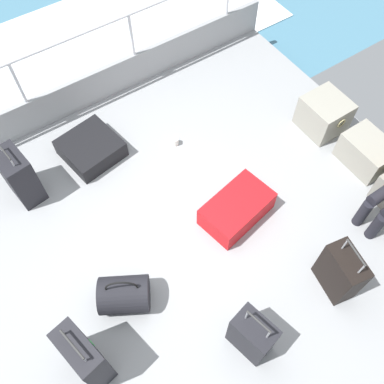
# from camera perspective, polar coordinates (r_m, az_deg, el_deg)

# --- Properties ---
(ground_plane) EXTENTS (4.40, 5.20, 0.06)m
(ground_plane) POSITION_cam_1_polar(r_m,az_deg,el_deg) (4.46, -0.84, -5.72)
(ground_plane) COLOR #939699
(gunwale_port) EXTENTS (0.06, 5.20, 0.45)m
(gunwale_port) POSITION_cam_1_polar(r_m,az_deg,el_deg) (5.46, -13.88, 12.95)
(gunwale_port) COLOR #939699
(gunwale_port) RESTS_ON ground_plane
(railing_port) EXTENTS (0.04, 4.20, 1.02)m
(railing_port) POSITION_cam_1_polar(r_m,az_deg,el_deg) (5.09, -15.22, 17.30)
(railing_port) COLOR silver
(railing_port) RESTS_ON ground_plane
(sea_wake) EXTENTS (12.00, 12.00, 0.01)m
(sea_wake) POSITION_cam_1_polar(r_m,az_deg,el_deg) (6.88, -18.31, 16.37)
(sea_wake) COLOR teal
(sea_wake) RESTS_ON ground_plane
(cargo_crate_0) EXTENTS (0.52, 0.46, 0.41)m
(cargo_crate_0) POSITION_cam_1_polar(r_m,az_deg,el_deg) (5.31, 17.18, 9.88)
(cargo_crate_0) COLOR gray
(cargo_crate_0) RESTS_ON ground_plane
(cargo_crate_1) EXTENTS (0.59, 0.39, 0.36)m
(cargo_crate_1) POSITION_cam_1_polar(r_m,az_deg,el_deg) (5.14, 22.24, 4.94)
(cargo_crate_1) COLOR gray
(cargo_crate_1) RESTS_ON ground_plane
(suitcase_0) EXTENTS (0.44, 0.31, 0.76)m
(suitcase_0) POSITION_cam_1_polar(r_m,az_deg,el_deg) (4.75, -22.03, 1.96)
(suitcase_0) COLOR black
(suitcase_0) RESTS_ON ground_plane
(suitcase_1) EXTENTS (0.57, 0.80, 0.27)m
(suitcase_1) POSITION_cam_1_polar(r_m,az_deg,el_deg) (4.44, 5.98, -2.23)
(suitcase_1) COLOR red
(suitcase_1) RESTS_ON ground_plane
(suitcase_2) EXTENTS (0.40, 0.31, 0.71)m
(suitcase_2) POSITION_cam_1_polar(r_m,az_deg,el_deg) (3.85, 8.01, -18.38)
(suitcase_2) COLOR black
(suitcase_2) RESTS_ON ground_plane
(suitcase_3) EXTENTS (0.44, 0.29, 0.74)m
(suitcase_3) POSITION_cam_1_polar(r_m,az_deg,el_deg) (4.19, 19.18, -10.05)
(suitcase_3) COLOR black
(suitcase_3) RESTS_ON ground_plane
(suitcase_4) EXTENTS (0.48, 0.29, 0.79)m
(suitcase_4) POSITION_cam_1_polar(r_m,az_deg,el_deg) (3.80, -14.11, -20.46)
(suitcase_4) COLOR black
(suitcase_4) RESTS_ON ground_plane
(suitcase_5) EXTENTS (0.68, 0.69, 0.21)m
(suitcase_5) POSITION_cam_1_polar(r_m,az_deg,el_deg) (5.02, -13.32, 5.69)
(suitcase_5) COLOR black
(suitcase_5) RESTS_ON ground_plane
(duffel_bag) EXTENTS (0.52, 0.56, 0.50)m
(duffel_bag) POSITION_cam_1_polar(r_m,az_deg,el_deg) (4.06, -9.02, -13.35)
(duffel_bag) COLOR black
(duffel_bag) RESTS_ON ground_plane
(paper_cup) EXTENTS (0.08, 0.08, 0.10)m
(paper_cup) POSITION_cam_1_polar(r_m,az_deg,el_deg) (5.02, -2.26, 6.76)
(paper_cup) COLOR white
(paper_cup) RESTS_ON ground_plane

